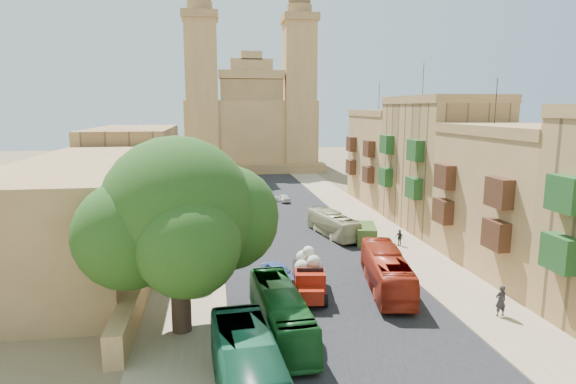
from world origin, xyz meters
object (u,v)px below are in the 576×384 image
object	(u,v)px
red_truck	(309,275)
bus_cream_east	(333,224)
ficus_tree	(180,218)
street_tree_b	(189,201)
street_tree_c	(194,183)
car_dkblue	(237,188)
pedestrian_a	(501,301)
bus_green_north	(280,312)
car_blue_b	(260,185)
pedestrian_c	(399,238)
car_blue_a	(279,273)
street_tree_a	(181,244)
car_white_a	(265,207)
bus_red_east	(386,271)
street_tree_d	(197,171)
olive_pickup	(366,234)
church	(250,123)
car_cream	(337,225)
car_white_b	(283,198)

from	to	relation	value
red_truck	bus_cream_east	xyz separation A→B (m)	(5.29, 14.69, -0.22)
ficus_tree	street_tree_b	world-z (taller)	ficus_tree
street_tree_c	car_dkblue	distance (m)	15.31
street_tree_b	pedestrian_a	distance (m)	28.85
bus_green_north	car_blue_b	distance (m)	49.31
pedestrian_c	car_blue_a	bearing A→B (deg)	-83.10
street_tree_c	pedestrian_c	world-z (taller)	street_tree_c
bus_green_north	pedestrian_a	bearing A→B (deg)	-1.51
street_tree_c	bus_cream_east	xyz separation A→B (m)	(14.00, -13.17, -2.49)
street_tree_a	red_truck	distance (m)	9.64
car_blue_b	street_tree_b	bearing A→B (deg)	-103.99
bus_green_north	car_white_a	size ratio (longest dim) A/B	2.71
car_blue_a	pedestrian_c	xyz separation A→B (m)	(12.26, 7.57, 0.10)
pedestrian_c	car_white_a	bearing A→B (deg)	-171.69
car_blue_b	bus_red_east	bearing A→B (deg)	-78.89
red_truck	car_blue_a	distance (m)	3.39
street_tree_d	olive_pickup	xyz separation A→B (m)	(16.50, -28.00, -2.67)
car_dkblue	ficus_tree	bearing A→B (deg)	-94.65
church	olive_pickup	world-z (taller)	church
olive_pickup	pedestrian_a	xyz separation A→B (m)	(3.12, -16.97, 0.16)
car_blue_a	bus_green_north	bearing A→B (deg)	-115.52
ficus_tree	pedestrian_c	distance (m)	24.37
bus_cream_east	car_cream	bearing A→B (deg)	-127.36
bus_cream_east	car_white_a	xyz separation A→B (m)	(-5.47, 12.19, -0.60)
street_tree_d	car_white_a	xyz separation A→B (m)	(8.53, -12.98, -2.90)
car_blue_a	bus_cream_east	bearing A→B (deg)	40.94
street_tree_b	bus_green_north	world-z (taller)	street_tree_b
bus_green_north	car_white_b	xyz separation A→B (m)	(5.53, 38.36, -0.80)
car_white_a	car_white_b	xyz separation A→B (m)	(3.00, 5.94, -0.05)
ficus_tree	street_tree_c	world-z (taller)	ficus_tree
car_white_a	car_cream	xyz separation A→B (m)	(6.47, -10.08, -0.01)
street_tree_c	car_white_b	world-z (taller)	street_tree_c
church	street_tree_d	bearing A→B (deg)	-108.09
street_tree_a	street_tree_c	xyz separation A→B (m)	(0.00, 24.00, 0.81)
street_tree_c	bus_green_north	xyz separation A→B (m)	(6.00, -33.39, -2.34)
car_dkblue	street_tree_c	bearing A→B (deg)	-110.79
car_blue_b	pedestrian_a	distance (m)	49.80
bus_green_north	car_blue_b	bearing A→B (deg)	82.64
street_tree_a	red_truck	xyz separation A→B (m)	(8.71, -3.87, -1.46)
street_tree_c	car_dkblue	size ratio (longest dim) A/B	1.46
street_tree_c	bus_red_east	size ratio (longest dim) A/B	0.56
bus_cream_east	car_blue_a	xyz separation A→B (m)	(-6.98, -11.85, -0.52)
pedestrian_a	pedestrian_c	distance (m)	15.52
car_blue_b	pedestrian_c	bearing A→B (deg)	-68.73
ficus_tree	church	bearing A→B (deg)	82.82
ficus_tree	car_white_a	bearing A→B (deg)	75.65
car_blue_a	car_dkblue	distance (m)	38.89
bus_green_north	bus_cream_east	bearing A→B (deg)	65.12
pedestrian_c	street_tree_b	bearing A→B (deg)	-130.60
church	car_blue_b	bearing A→B (deg)	-91.07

